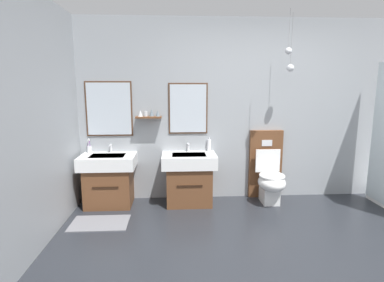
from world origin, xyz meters
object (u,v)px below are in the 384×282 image
at_px(vanity_sink_left, 109,178).
at_px(toilet, 268,175).
at_px(soap_dispenser, 209,145).
at_px(toothbrush_cup, 89,148).
at_px(vanity_sink_right, 189,177).

bearing_deg(vanity_sink_left, toilet, 0.63).
bearing_deg(soap_dispenser, toothbrush_cup, -179.65).
bearing_deg(toothbrush_cup, soap_dispenser, 0.35).
distance_m(vanity_sink_left, vanity_sink_right, 1.10).
height_order(vanity_sink_right, soap_dispenser, soap_dispenser).
bearing_deg(vanity_sink_right, toothbrush_cup, 172.43).
xyz_separation_m(vanity_sink_right, toilet, (1.14, 0.02, -0.00)).
bearing_deg(toilet, toothbrush_cup, 176.37).
bearing_deg(vanity_sink_left, vanity_sink_right, 0.00).
height_order(vanity_sink_left, toothbrush_cup, toothbrush_cup).
relative_size(vanity_sink_right, soap_dispenser, 3.67).
xyz_separation_m(vanity_sink_left, soap_dispenser, (1.40, 0.20, 0.41)).
height_order(vanity_sink_left, soap_dispenser, soap_dispenser).
xyz_separation_m(vanity_sink_left, toothbrush_cup, (-0.29, 0.19, 0.39)).
height_order(toilet, soap_dispenser, toilet).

